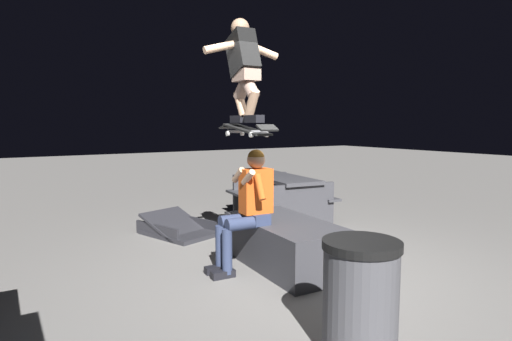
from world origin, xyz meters
The scene contains 8 objects.
ground_plane centered at (0.00, 0.00, 0.00)m, with size 40.00×40.00×0.00m, color slate.
ledge_box_main centered at (0.25, -0.05, 0.26)m, with size 1.63×0.81×0.53m, color #38383D.
person_sitting_on_ledge centered at (0.35, 0.41, 0.77)m, with size 0.60×0.77×1.36m.
skateboard centered at (0.32, 0.43, 1.58)m, with size 1.03×0.27×0.14m.
skater_airborne centered at (0.38, 0.43, 2.27)m, with size 0.63×0.89×1.12m.
kicker_ramp centered at (2.22, 0.45, 0.07)m, with size 1.23×1.04×0.41m.
picnic_table_back centered at (2.25, -1.40, 0.50)m, with size 1.85×1.54×0.75m.
trash_bin centered at (-1.59, 0.65, 0.42)m, with size 0.55×0.55×0.84m.
Camera 1 is at (-3.63, 2.82, 1.65)m, focal length 29.90 mm.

